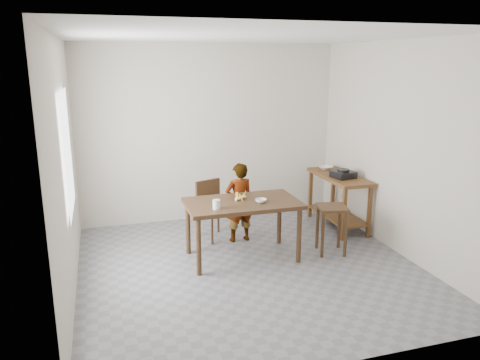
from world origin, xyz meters
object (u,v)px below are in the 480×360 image
object	(u,v)px
prep_counter	(338,201)
stool	(331,229)
child	(239,203)
dining_chair	(215,210)
dining_table	(242,230)

from	to	relation	value
prep_counter	stool	bearing A→B (deg)	-122.94
child	dining_chair	world-z (taller)	child
stool	dining_table	bearing A→B (deg)	171.66
prep_counter	dining_chair	xyz separation A→B (m)	(-1.88, 0.07, 0.01)
child	stool	world-z (taller)	child
dining_chair	stool	size ratio (longest dim) A/B	1.29
child	dining_chair	xyz separation A→B (m)	(-0.29, 0.20, -0.15)
child	dining_chair	size ratio (longest dim) A/B	1.36
stool	prep_counter	bearing A→B (deg)	57.06
prep_counter	stool	size ratio (longest dim) A/B	1.90
prep_counter	child	world-z (taller)	child
dining_table	dining_chair	size ratio (longest dim) A/B	1.72
dining_table	prep_counter	distance (m)	1.86
dining_table	prep_counter	world-z (taller)	prep_counter
prep_counter	stool	xyz separation A→B (m)	(-0.56, -0.87, -0.08)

